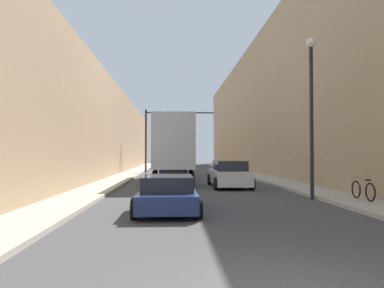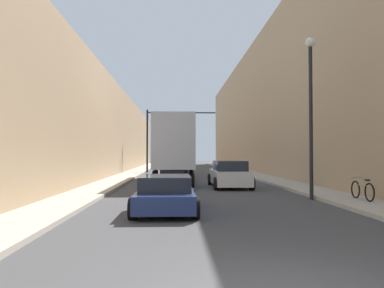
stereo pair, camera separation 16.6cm
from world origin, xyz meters
name	(u,v)px [view 1 (the left image)]	position (x,y,z in m)	size (l,w,h in m)	color
sidewalk_right	(249,174)	(5.61, 30.00, 0.07)	(2.02, 80.00, 0.15)	#B2A899
sidewalk_left	(129,174)	(-5.61, 30.00, 0.07)	(2.02, 80.00, 0.15)	#B2A899
building_right	(291,103)	(9.62, 30.00, 6.80)	(6.00, 80.00, 13.59)	tan
building_left	(85,130)	(-9.62, 30.00, 4.17)	(6.00, 80.00, 8.33)	tan
semi_truck	(173,148)	(-1.52, 22.53, 2.41)	(2.44, 14.32, 4.28)	#B2B7C1
sedan_car	(168,194)	(-1.72, 8.02, 0.60)	(2.13, 4.39, 1.23)	navy
suv_car	(229,174)	(1.77, 17.14, 0.75)	(2.19, 5.00, 1.56)	silver
traffic_signal_gantry	(162,129)	(-2.69, 35.50, 4.68)	(7.46, 0.35, 6.72)	black
street_lamp	(311,96)	(4.45, 11.09, 4.49)	(0.44, 0.44, 7.03)	black
parked_bicycle	(363,190)	(5.94, 9.63, 0.53)	(0.44, 1.82, 0.86)	black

